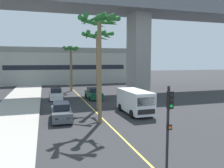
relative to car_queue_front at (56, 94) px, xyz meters
name	(u,v)px	position (x,y,z in m)	size (l,w,h in m)	color
sidewalk_left	(6,128)	(-4.44, -12.80, -0.65)	(4.80, 80.00, 0.15)	#ADA89E
lane_stripe_center	(88,104)	(3.56, -4.80, -0.72)	(0.14, 56.00, 0.01)	#DBCC4C
bridge_overpass	(81,5)	(4.55, 5.41, 13.49)	(80.21, 8.00, 17.77)	slate
pier_building_backdrop	(66,66)	(3.56, 22.87, 3.37)	(29.33, 8.04, 8.30)	#ADB2A8
car_queue_front	(56,94)	(0.00, 0.00, 0.00)	(1.90, 4.13, 1.56)	white
car_queue_second	(61,112)	(-0.10, -11.23, 0.00)	(1.93, 4.15, 1.56)	#4C5156
car_queue_third	(94,94)	(5.04, -1.08, 0.00)	(1.94, 4.15, 1.56)	#0C4728
delivery_van	(135,101)	(7.17, -10.84, 0.57)	(2.24, 5.29, 2.36)	white
traffic_light_median_near	(169,120)	(3.70, -22.87, 1.99)	(0.24, 0.37, 4.20)	black
palm_tree_near_median	(71,55)	(3.09, 8.57, 5.70)	(2.90, 2.94, 7.95)	brown
palm_tree_mid_median	(98,46)	(4.14, -7.59, 6.15)	(3.35, 3.51, 8.53)	brown
palm_tree_far_median	(99,32)	(2.96, -13.14, 6.94)	(3.55, 3.58, 9.10)	brown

